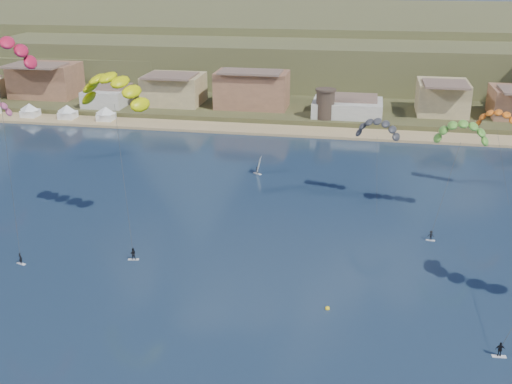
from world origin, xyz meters
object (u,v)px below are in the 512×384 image
at_px(watchtower, 325,104).
at_px(buoy, 327,308).
at_px(kitesurfer_yellow, 113,85).
at_px(kitesurfer_green, 462,129).
at_px(windsurfer, 258,169).

height_order(watchtower, buoy, watchtower).
relative_size(kitesurfer_yellow, kitesurfer_green, 1.43).
bearing_deg(watchtower, kitesurfer_green, -65.59).
distance_m(watchtower, buoy, 99.57).
height_order(kitesurfer_green, windsurfer, kitesurfer_green).
bearing_deg(windsurfer, kitesurfer_green, -24.08).
relative_size(watchtower, kitesurfer_green, 0.42).
distance_m(kitesurfer_yellow, buoy, 49.65).
xyz_separation_m(kitesurfer_yellow, windsurfer, (17.94, 34.08, -24.68)).
xyz_separation_m(watchtower, windsurfer, (-11.34, -44.97, -5.15)).
distance_m(windsurfer, buoy, 57.48).
xyz_separation_m(watchtower, kitesurfer_yellow, (-29.29, -79.05, 19.53)).
bearing_deg(kitesurfer_green, windsurfer, 155.92).
bearing_deg(kitesurfer_yellow, watchtower, 69.67).
bearing_deg(buoy, watchtower, 94.70).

